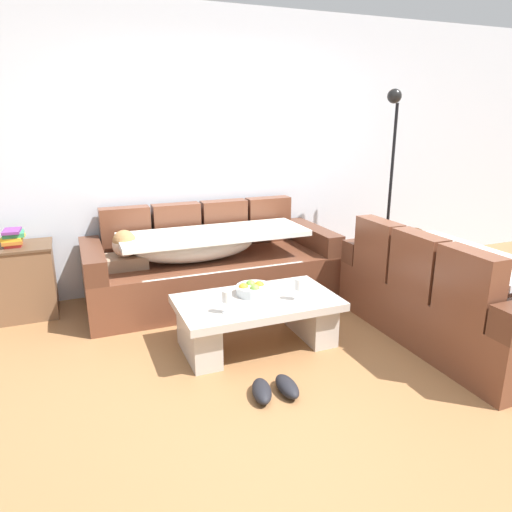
# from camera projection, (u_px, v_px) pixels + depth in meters

# --- Properties ---
(ground_plane) EXTENTS (14.00, 14.00, 0.00)m
(ground_plane) POSITION_uv_depth(u_px,v_px,m) (312.00, 376.00, 3.19)
(ground_plane) COLOR #93643C
(back_wall) EXTENTS (9.00, 0.10, 2.70)m
(back_wall) POSITION_uv_depth(u_px,v_px,m) (214.00, 152.00, 4.71)
(back_wall) COLOR silver
(back_wall) RESTS_ON ground_plane
(couch_along_wall) EXTENTS (2.31, 0.92, 0.88)m
(couch_along_wall) POSITION_uv_depth(u_px,v_px,m) (209.00, 266.00, 4.45)
(couch_along_wall) COLOR brown
(couch_along_wall) RESTS_ON ground_plane
(couch_near_window) EXTENTS (0.92, 1.81, 0.88)m
(couch_near_window) POSITION_uv_depth(u_px,v_px,m) (450.00, 297.00, 3.69)
(couch_near_window) COLOR brown
(couch_near_window) RESTS_ON ground_plane
(coffee_table) EXTENTS (1.20, 0.68, 0.38)m
(coffee_table) POSITION_uv_depth(u_px,v_px,m) (257.00, 316.00, 3.56)
(coffee_table) COLOR beige
(coffee_table) RESTS_ON ground_plane
(fruit_bowl) EXTENTS (0.28, 0.28, 0.10)m
(fruit_bowl) POSITION_uv_depth(u_px,v_px,m) (254.00, 289.00, 3.60)
(fruit_bowl) COLOR silver
(fruit_bowl) RESTS_ON coffee_table
(wine_glass_near_left) EXTENTS (0.07, 0.07, 0.17)m
(wine_glass_near_left) POSITION_uv_depth(u_px,v_px,m) (227.00, 297.00, 3.24)
(wine_glass_near_left) COLOR silver
(wine_glass_near_left) RESTS_ON coffee_table
(wine_glass_near_right) EXTENTS (0.07, 0.07, 0.17)m
(wine_glass_near_right) POSITION_uv_depth(u_px,v_px,m) (299.00, 285.00, 3.48)
(wine_glass_near_right) COLOR silver
(wine_glass_near_right) RESTS_ON coffee_table
(side_cabinet) EXTENTS (0.72, 0.44, 0.64)m
(side_cabinet) POSITION_uv_depth(u_px,v_px,m) (11.00, 282.00, 4.05)
(side_cabinet) COLOR brown
(side_cabinet) RESTS_ON ground_plane
(book_stack_on_cabinet) EXTENTS (0.19, 0.23, 0.14)m
(book_stack_on_cabinet) POSITION_uv_depth(u_px,v_px,m) (13.00, 237.00, 3.96)
(book_stack_on_cabinet) COLOR red
(book_stack_on_cabinet) RESTS_ON side_cabinet
(floor_lamp) EXTENTS (0.33, 0.31, 1.95)m
(floor_lamp) POSITION_uv_depth(u_px,v_px,m) (390.00, 174.00, 4.86)
(floor_lamp) COLOR black
(floor_lamp) RESTS_ON ground_plane
(pair_of_shoes) EXTENTS (0.33, 0.30, 0.09)m
(pair_of_shoes) POSITION_uv_depth(u_px,v_px,m) (274.00, 389.00, 2.97)
(pair_of_shoes) COLOR black
(pair_of_shoes) RESTS_ON ground_plane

